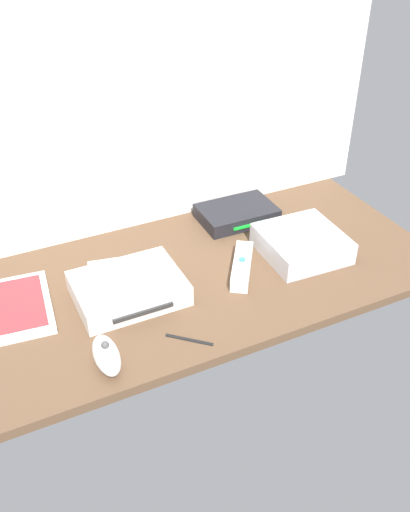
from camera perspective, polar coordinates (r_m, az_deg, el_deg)
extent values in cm
cube|color=brown|center=(121.30, 0.00, -1.94)|extent=(100.00, 48.00, 2.00)
cube|color=white|center=(126.24, -5.09, 16.39)|extent=(110.00, 1.20, 64.00)
cube|color=white|center=(113.51, -7.69, -3.23)|extent=(21.06, 16.08, 4.40)
cube|color=#2D2D2D|center=(107.40, -6.20, -5.66)|extent=(12.00, 0.65, 0.80)
cube|color=silver|center=(126.78, 9.68, 1.23)|extent=(17.71, 17.71, 5.00)
cube|color=silver|center=(125.36, 9.80, 2.24)|extent=(17.00, 17.00, 0.30)
cube|color=white|center=(116.18, -18.53, -4.94)|extent=(15.54, 20.34, 1.40)
cube|color=#B72D33|center=(115.71, -18.60, -4.64)|extent=(12.82, 17.43, 0.16)
cube|color=black|center=(137.91, 3.21, 4.29)|extent=(18.19, 12.28, 3.40)
cube|color=#19D833|center=(133.28, 4.45, 3.06)|extent=(8.01, 0.53, 0.60)
cube|color=white|center=(119.99, 3.73, -1.01)|extent=(11.23, 14.30, 3.00)
cylinder|color=#387FDB|center=(119.01, 3.76, -0.35)|extent=(1.40, 1.40, 0.40)
ellipsoid|color=white|center=(100.23, -9.86, -9.78)|extent=(4.92, 10.22, 4.00)
sphere|color=#4C4C4C|center=(98.58, -10.00, -8.78)|extent=(1.40, 1.40, 1.40)
cube|color=white|center=(112.69, -7.89, -1.53)|extent=(15.68, 10.64, 2.00)
cylinder|color=#99999E|center=(111.78, -9.97, -1.34)|extent=(2.35, 2.35, 0.40)
cylinder|color=black|center=(104.22, -1.59, -8.29)|extent=(7.11, 6.60, 0.70)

